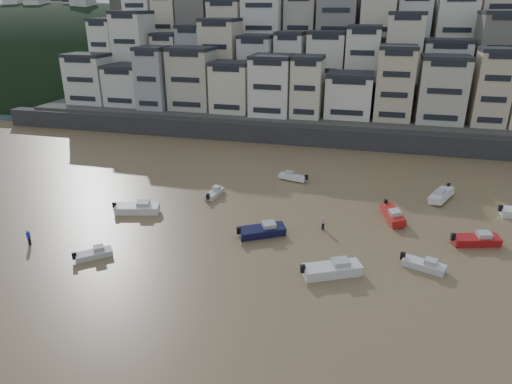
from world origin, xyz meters
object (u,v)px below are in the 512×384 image
(boat_j, at_px, (94,253))
(boat_f, at_px, (215,192))
(boat_c, at_px, (262,230))
(boat_k, at_px, (137,207))
(boat_i, at_px, (441,194))
(boat_a, at_px, (332,267))
(boat_b, at_px, (424,264))
(boat_d, at_px, (476,238))
(boat_h, at_px, (293,176))
(person_blue, at_px, (29,237))
(boat_e, at_px, (392,214))
(person_pink, at_px, (323,222))

(boat_j, bearing_deg, boat_f, 30.04)
(boat_c, xyz_separation_m, boat_j, (-15.71, -9.11, -0.25))
(boat_j, xyz_separation_m, boat_k, (-1.01, 11.16, 0.27))
(boat_i, bearing_deg, boat_a, -4.71)
(boat_c, xyz_separation_m, boat_f, (-9.13, 9.78, -0.21))
(boat_b, relative_size, boat_f, 1.05)
(boat_a, distance_m, boat_i, 25.61)
(boat_d, relative_size, boat_j, 1.38)
(boat_b, relative_size, boat_k, 0.75)
(boat_i, distance_m, boat_j, 44.49)
(boat_c, relative_size, boat_j, 1.45)
(boat_j, bearing_deg, boat_h, 19.46)
(boat_d, bearing_deg, person_blue, 178.57)
(boat_a, relative_size, boat_f, 1.47)
(person_blue, bearing_deg, boat_f, 50.35)
(boat_i, bearing_deg, boat_e, -14.59)
(boat_e, relative_size, boat_f, 1.36)
(boat_a, height_order, person_blue, person_blue)
(boat_c, distance_m, person_pink, 7.36)
(boat_c, relative_size, boat_k, 0.97)
(boat_c, bearing_deg, boat_d, -21.22)
(boat_h, height_order, boat_j, boat_h)
(boat_a, height_order, boat_b, boat_a)
(boat_a, bearing_deg, boat_f, 111.15)
(boat_e, xyz_separation_m, boat_k, (-31.08, -6.08, 0.03))
(person_blue, bearing_deg, boat_c, 19.12)
(person_pink, bearing_deg, boat_j, -150.49)
(boat_h, bearing_deg, boat_b, 144.23)
(boat_b, distance_m, boat_d, 8.96)
(boat_b, height_order, boat_j, boat_b)
(boat_b, height_order, boat_c, boat_c)
(person_blue, bearing_deg, boat_d, 14.59)
(boat_a, xyz_separation_m, boat_e, (5.85, 14.34, -0.07))
(boat_b, bearing_deg, boat_a, -139.34)
(person_blue, height_order, person_pink, same)
(boat_d, distance_m, person_blue, 48.90)
(boat_a, relative_size, boat_b, 1.40)
(boat_d, xyz_separation_m, boat_j, (-38.86, -13.05, -0.21))
(boat_b, bearing_deg, boat_i, 98.50)
(boat_a, xyz_separation_m, person_pink, (-2.01, 9.66, 0.01))
(boat_a, xyz_separation_m, boat_d, (14.64, 10.14, -0.10))
(boat_c, height_order, boat_h, boat_c)
(boat_k, xyz_separation_m, person_blue, (-7.46, -10.43, 0.05))
(boat_a, bearing_deg, boat_i, 34.53)
(boat_i, relative_size, person_pink, 3.45)
(boat_a, height_order, boat_j, boat_a)
(boat_a, xyz_separation_m, boat_f, (-17.63, 15.99, -0.28))
(boat_e, bearing_deg, boat_h, -143.76)
(boat_d, distance_m, boat_k, 39.91)
(boat_d, height_order, boat_f, boat_d)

